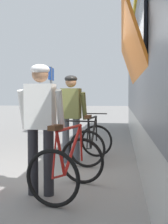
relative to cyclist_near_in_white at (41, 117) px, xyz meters
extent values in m
plane|color=gray|center=(0.04, 1.17, -1.05)|extent=(80.00, 80.00, 0.00)
cube|color=orange|center=(1.36, 2.03, 0.75)|extent=(0.59, 4.77, 1.62)
cube|color=black|center=(1.35, 0.28, 1.20)|extent=(0.04, 1.10, 0.80)
cylinder|color=#232328|center=(-0.11, 0.00, -0.60)|extent=(0.14, 0.14, 0.90)
cylinder|color=#232328|center=(0.11, -0.01, -0.60)|extent=(0.14, 0.14, 0.90)
cube|color=white|center=(0.00, 0.00, 0.15)|extent=(0.39, 0.26, 0.60)
cylinder|color=white|center=(-0.26, 0.05, 0.10)|extent=(0.10, 0.26, 0.56)
cylinder|color=white|center=(0.26, 0.02, 0.10)|extent=(0.10, 0.26, 0.56)
sphere|color=#9E7051|center=(0.00, 0.00, 0.58)|extent=(0.22, 0.22, 0.22)
ellipsoid|color=white|center=(0.00, 0.00, 0.64)|extent=(0.27, 0.29, 0.14)
cylinder|color=#4C515B|center=(-0.04, 1.96, -0.60)|extent=(0.14, 0.14, 0.90)
cylinder|color=#4C515B|center=(0.18, 1.94, -0.60)|extent=(0.14, 0.14, 0.90)
cube|color=olive|center=(0.07, 1.95, 0.15)|extent=(0.40, 0.28, 0.60)
cylinder|color=olive|center=(-0.18, 2.02, 0.10)|extent=(0.12, 0.27, 0.56)
cylinder|color=olive|center=(0.33, 1.96, 0.10)|extent=(0.12, 0.27, 0.56)
sphere|color=#9E7051|center=(0.07, 1.95, 0.58)|extent=(0.22, 0.22, 0.22)
ellipsoid|color=black|center=(0.07, 1.95, 0.64)|extent=(0.28, 0.30, 0.14)
torus|color=black|center=(0.48, 0.57, -0.70)|extent=(0.70, 0.20, 0.71)
torus|color=black|center=(0.26, -0.42, -0.70)|extent=(0.70, 0.20, 0.71)
cylinder|color=red|center=(0.40, 0.23, -0.45)|extent=(0.18, 0.64, 0.63)
cylinder|color=red|center=(0.38, 0.11, -0.15)|extent=(0.22, 0.84, 0.04)
cylinder|color=red|center=(0.31, -0.19, -0.45)|extent=(0.10, 0.28, 0.62)
cylinder|color=red|center=(0.30, -0.25, -0.73)|extent=(0.10, 0.36, 0.08)
cylinder|color=red|center=(0.27, -0.36, -0.42)|extent=(0.05, 0.15, 0.56)
cylinder|color=red|center=(0.47, 0.55, -0.42)|extent=(0.05, 0.09, 0.55)
cylinder|color=black|center=(0.47, 0.53, -0.09)|extent=(0.47, 0.13, 0.02)
cube|color=#4C2D19|center=(0.28, -0.33, -0.10)|extent=(0.15, 0.26, 0.06)
torus|color=black|center=(0.53, 2.62, -0.70)|extent=(0.71, 0.11, 0.71)
torus|color=black|center=(0.43, 1.61, -0.70)|extent=(0.71, 0.11, 0.71)
cylinder|color=black|center=(0.50, 2.27, -0.45)|extent=(0.10, 0.65, 0.63)
cylinder|color=black|center=(0.48, 2.15, -0.15)|extent=(0.12, 0.85, 0.04)
cylinder|color=black|center=(0.46, 1.85, -0.45)|extent=(0.06, 0.28, 0.62)
cylinder|color=black|center=(0.45, 1.79, -0.73)|extent=(0.06, 0.36, 0.08)
cylinder|color=black|center=(0.44, 1.67, -0.42)|extent=(0.04, 0.15, 0.56)
cylinder|color=black|center=(0.53, 2.60, -0.42)|extent=(0.04, 0.08, 0.55)
cylinder|color=black|center=(0.52, 2.57, -0.09)|extent=(0.48, 0.07, 0.02)
cube|color=#4C2D19|center=(0.44, 1.70, -0.10)|extent=(0.12, 0.25, 0.06)
cylinder|color=#595B60|center=(-1.40, 6.29, 0.15)|extent=(0.08, 0.08, 2.40)
cube|color=#193F99|center=(-1.40, 6.29, 1.10)|extent=(0.04, 0.70, 0.44)
camera|label=1|loc=(1.08, -3.77, 0.27)|focal=46.58mm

